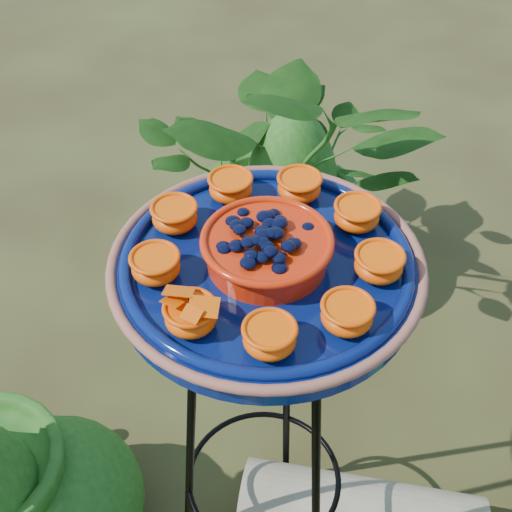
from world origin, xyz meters
name	(u,v)px	position (x,y,z in m)	size (l,w,h in m)	color
tripod_stand	(265,414)	(-0.04, 0.00, 0.56)	(0.42, 0.42, 0.92)	black
feeder_dish	(267,263)	(-0.04, 0.00, 0.96)	(0.59, 0.59, 0.11)	#061450
shrub_back_left	(292,177)	(-0.53, 0.75, 0.44)	(0.80, 0.69, 0.89)	#1C4913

